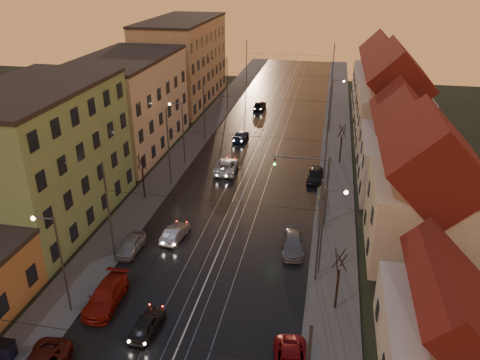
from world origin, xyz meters
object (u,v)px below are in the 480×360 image
Objects in this scene: traffic_light_mast at (317,182)px; driving_car_1 at (175,233)px; dumpster at (5,350)px; parked_right_2 at (315,175)px; driving_car_2 at (226,166)px; street_lamp_1 at (327,223)px; street_lamp_0 at (57,255)px; driving_car_0 at (147,324)px; parked_left_2 at (106,296)px; parked_right_1 at (293,244)px; driving_car_3 at (241,136)px; street_lamp_2 at (181,127)px; parked_left_3 at (131,245)px; street_lamp_3 at (334,100)px; driving_car_4 at (260,105)px.

driving_car_1 is at bearing -157.63° from traffic_light_mast.
dumpster is at bearing 75.67° from driving_car_1.
parked_right_2 is 36.00m from dumpster.
driving_car_2 is 1.27× the size of parked_right_2.
street_lamp_1 reaches higher than dumpster.
traffic_light_mast is (17.10, 16.00, -0.29)m from street_lamp_0.
driving_car_0 is 4.56m from parked_left_2.
traffic_light_mast is 10.89m from parked_right_2.
street_lamp_1 is 1.50× the size of driving_car_2.
street_lamp_1 is 1.73× the size of parked_right_1.
driving_car_0 is 0.84× the size of driving_car_3.
street_lamp_2 is 6.67× the size of dumpster.
street_lamp_2 reaches higher than driving_car_1.
dumpster is (-19.71, -12.90, -4.19)m from street_lamp_1.
parked_left_2 is 7.35m from dumpster.
traffic_light_mast reaches higher than parked_left_2.
parked_left_3 is 23.52m from parked_right_2.
parked_left_3 is (-15.59, -7.79, -3.92)m from traffic_light_mast.
street_lamp_2 is at bearing 86.49° from dumpster.
driving_car_2 is (-12.19, 18.63, -4.14)m from street_lamp_1.
street_lamp_3 is 1.73× the size of parked_right_1.
driving_car_1 is (-12.38, -5.10, -3.94)m from traffic_light_mast.
dumpster is (-19.71, -48.90, -4.19)m from street_lamp_3.
parked_right_2 reaches higher than parked_right_1.
street_lamp_0 and street_lamp_1 have the same top height.
street_lamp_2 is 1.00× the size of street_lamp_3.
street_lamp_3 reaches higher than parked_right_1.
driving_car_4 is (-0.16, 26.85, -0.00)m from driving_car_2.
street_lamp_2 is 20.29m from parked_left_3.
driving_car_1 is 26.99m from driving_car_3.
street_lamp_0 is at bearing -99.30° from parked_left_3.
parked_right_1 is (-2.71, 3.15, -4.22)m from street_lamp_1.
street_lamp_3 is 14.68m from driving_car_3.
street_lamp_0 is 6.62m from dumpster.
traffic_light_mast is at bearing 64.97° from parked_right_1.
street_lamp_2 is at bearing 125.78° from parked_right_1.
street_lamp_3 is at bearing 87.73° from traffic_light_mast.
driving_car_4 is (-12.36, 45.47, -4.14)m from street_lamp_1.
traffic_light_mast is at bearing -118.17° from driving_car_0.
parked_right_2 is (16.70, 26.16, -4.17)m from street_lamp_0.
driving_car_3 is 0.86× the size of parked_left_2.
parked_right_2 is (10.69, -0.47, -0.03)m from driving_car_2.
street_lamp_2 reaches higher than parked_right_1.
street_lamp_1 is 22.65m from driving_car_2.
street_lamp_1 is at bearing -90.00° from street_lamp_3.
street_lamp_2 is 12.10m from driving_car_3.
driving_car_3 is at bearing 60.62° from street_lamp_2.
parked_right_1 is (10.79, 0.24, 0.01)m from driving_car_1.
driving_car_1 is at bearing 66.61° from street_lamp_0.
traffic_light_mast is at bearing 43.28° from parked_left_2.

